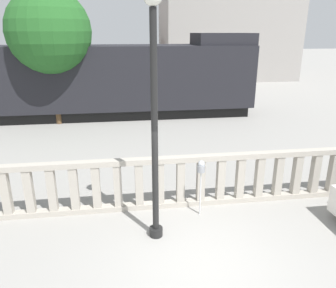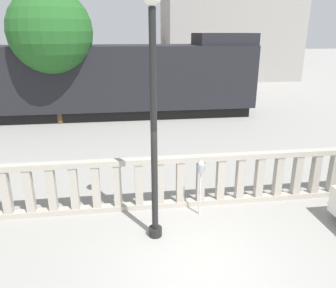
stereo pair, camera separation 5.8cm
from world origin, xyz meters
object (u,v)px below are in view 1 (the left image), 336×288
(lamppost, at_px, (154,108))
(train_near, at_px, (60,81))
(tree_left, at_px, (49,32))
(parking_meter, at_px, (201,171))
(train_far, at_px, (128,61))

(lamppost, bearing_deg, train_near, 108.21)
(train_near, bearing_deg, tree_left, -92.77)
(parking_meter, bearing_deg, train_far, 92.31)
(lamppost, height_order, train_far, lamppost)
(train_far, relative_size, tree_left, 3.23)
(tree_left, bearing_deg, lamppost, -69.62)
(parking_meter, relative_size, train_far, 0.07)
(parking_meter, height_order, train_far, train_far)
(train_near, distance_m, tree_left, 2.70)
(parking_meter, height_order, tree_left, tree_left)
(parking_meter, xyz_separation_m, train_far, (-1.04, 25.63, 0.50))
(train_near, bearing_deg, lamppost, -71.79)
(lamppost, relative_size, parking_meter, 3.55)
(train_far, distance_m, tree_left, 16.82)
(train_far, xyz_separation_m, tree_left, (-3.99, -16.11, 2.71))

